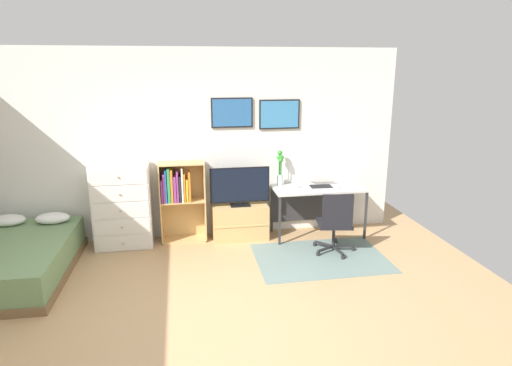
# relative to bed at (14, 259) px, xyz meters

# --- Properties ---
(ground_plane) EXTENTS (7.20, 7.20, 0.00)m
(ground_plane) POSITION_rel_bed_xyz_m (2.12, -1.42, -0.22)
(ground_plane) COLOR tan
(wall_back_with_posters) EXTENTS (6.12, 0.09, 2.70)m
(wall_back_with_posters) POSITION_rel_bed_xyz_m (2.13, 1.01, 1.14)
(wall_back_with_posters) COLOR silver
(wall_back_with_posters) RESTS_ON ground_plane
(area_rug) EXTENTS (1.70, 1.20, 0.01)m
(area_rug) POSITION_rel_bed_xyz_m (3.77, -0.13, -0.21)
(area_rug) COLOR slate
(area_rug) RESTS_ON ground_plane
(bed) EXTENTS (1.30, 1.94, 0.55)m
(bed) POSITION_rel_bed_xyz_m (0.00, 0.00, 0.00)
(bed) COLOR brown
(bed) RESTS_ON ground_plane
(dresser) EXTENTS (0.77, 0.46, 1.17)m
(dresser) POSITION_rel_bed_xyz_m (1.19, 0.74, 0.37)
(dresser) COLOR white
(dresser) RESTS_ON ground_plane
(bookshelf) EXTENTS (0.64, 0.30, 1.15)m
(bookshelf) POSITION_rel_bed_xyz_m (1.97, 0.80, 0.47)
(bookshelf) COLOR tan
(bookshelf) RESTS_ON ground_plane
(tv_stand) EXTENTS (0.80, 0.41, 0.50)m
(tv_stand) POSITION_rel_bed_xyz_m (2.82, 0.75, 0.03)
(tv_stand) COLOR tan
(tv_stand) RESTS_ON ground_plane
(television) EXTENTS (0.85, 0.16, 0.57)m
(television) POSITION_rel_bed_xyz_m (2.82, 0.73, 0.56)
(television) COLOR black
(television) RESTS_ON tv_stand
(desk) EXTENTS (1.33, 0.59, 0.74)m
(desk) POSITION_rel_bed_xyz_m (3.97, 0.74, 0.39)
(desk) COLOR silver
(desk) RESTS_ON ground_plane
(office_chair) EXTENTS (0.58, 0.57, 0.86)m
(office_chair) POSITION_rel_bed_xyz_m (3.99, -0.03, 0.24)
(office_chair) COLOR #232326
(office_chair) RESTS_ON ground_plane
(laptop) EXTENTS (0.36, 0.39, 0.15)m
(laptop) POSITION_rel_bed_xyz_m (4.01, 0.73, 0.58)
(laptop) COLOR #B7B7BC
(laptop) RESTS_ON desk
(computer_mouse) EXTENTS (0.06, 0.10, 0.03)m
(computer_mouse) POSITION_rel_bed_xyz_m (4.24, 0.60, 0.54)
(computer_mouse) COLOR silver
(computer_mouse) RESTS_ON desk
(bamboo_vase) EXTENTS (0.10, 0.10, 0.52)m
(bamboo_vase) POSITION_rel_bed_xyz_m (3.44, 0.86, 0.78)
(bamboo_vase) COLOR silver
(bamboo_vase) RESTS_ON desk
(wine_glass) EXTENTS (0.07, 0.07, 0.18)m
(wine_glass) POSITION_rel_bed_xyz_m (3.59, 0.64, 0.66)
(wine_glass) COLOR silver
(wine_glass) RESTS_ON desk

